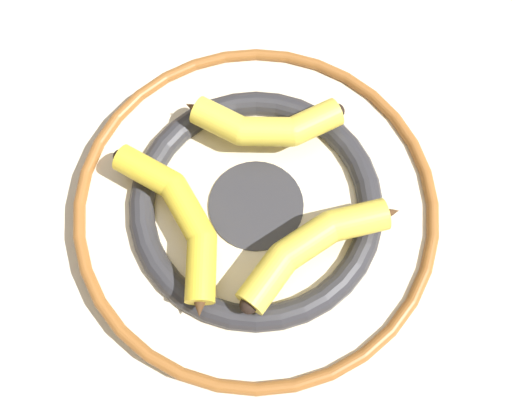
{
  "coord_description": "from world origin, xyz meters",
  "views": [
    {
      "loc": [
        0.2,
        -0.06,
        0.63
      ],
      "look_at": [
        -0.02,
        -0.02,
        0.04
      ],
      "focal_mm": 42.0,
      "sensor_mm": 36.0,
      "label": 1
    }
  ],
  "objects_px": {
    "decorative_bowl": "(256,206)",
    "banana_c": "(314,245)",
    "banana_a": "(180,219)",
    "banana_b": "(264,125)"
  },
  "relations": [
    {
      "from": "decorative_bowl",
      "to": "banana_c",
      "type": "bearing_deg",
      "value": 35.09
    },
    {
      "from": "decorative_bowl",
      "to": "banana_c",
      "type": "xyz_separation_m",
      "value": [
        0.07,
        0.05,
        0.04
      ]
    },
    {
      "from": "banana_c",
      "to": "banana_b",
      "type": "bearing_deg",
      "value": -103.75
    },
    {
      "from": "banana_b",
      "to": "banana_c",
      "type": "xyz_separation_m",
      "value": [
        0.14,
        0.02,
        0.0
      ]
    },
    {
      "from": "decorative_bowl",
      "to": "banana_b",
      "type": "xyz_separation_m",
      "value": [
        -0.08,
        0.02,
        0.04
      ]
    },
    {
      "from": "banana_c",
      "to": "banana_a",
      "type": "bearing_deg",
      "value": -45.65
    },
    {
      "from": "banana_a",
      "to": "banana_c",
      "type": "relative_size",
      "value": 1.08
    },
    {
      "from": "banana_a",
      "to": "banana_b",
      "type": "height_order",
      "value": "banana_b"
    },
    {
      "from": "banana_b",
      "to": "banana_c",
      "type": "bearing_deg",
      "value": -68.97
    },
    {
      "from": "decorative_bowl",
      "to": "banana_b",
      "type": "height_order",
      "value": "banana_b"
    }
  ]
}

